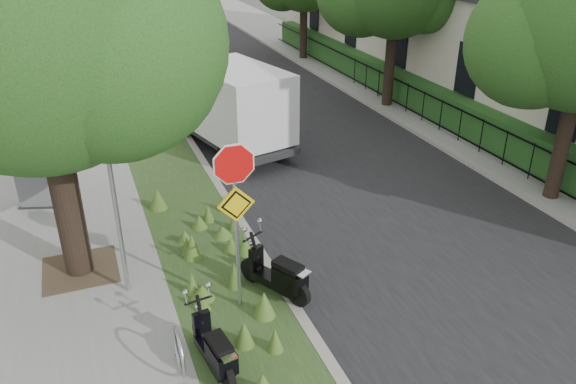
# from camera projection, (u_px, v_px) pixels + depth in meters

# --- Properties ---
(ground) EXTENTS (120.00, 120.00, 0.00)m
(ground) POSITION_uv_depth(u_px,v_px,m) (326.00, 313.00, 9.98)
(ground) COLOR #4C5147
(ground) RESTS_ON ground
(sidewalk_near) EXTENTS (3.50, 60.00, 0.12)m
(sidewalk_near) POSITION_uv_depth(u_px,v_px,m) (60.00, 147.00, 16.94)
(sidewalk_near) COLOR gray
(sidewalk_near) RESTS_ON ground
(verge) EXTENTS (2.00, 60.00, 0.12)m
(verge) POSITION_uv_depth(u_px,v_px,m) (152.00, 135.00, 17.83)
(verge) COLOR #26421C
(verge) RESTS_ON ground
(kerb_near) EXTENTS (0.20, 60.00, 0.13)m
(kerb_near) POSITION_uv_depth(u_px,v_px,m) (183.00, 131.00, 18.15)
(kerb_near) COLOR #9E9991
(kerb_near) RESTS_ON ground
(road) EXTENTS (7.00, 60.00, 0.01)m
(road) POSITION_uv_depth(u_px,v_px,m) (284.00, 120.00, 19.30)
(road) COLOR black
(road) RESTS_ON ground
(kerb_far) EXTENTS (0.20, 60.00, 0.13)m
(kerb_far) POSITION_uv_depth(u_px,v_px,m) (374.00, 107.00, 20.40)
(kerb_far) COLOR #9E9991
(kerb_far) RESTS_ON ground
(footpath_far) EXTENTS (3.20, 60.00, 0.12)m
(footpath_far) POSITION_uv_depth(u_px,v_px,m) (414.00, 102.00, 20.95)
(footpath_far) COLOR gray
(footpath_far) RESTS_ON ground
(street_tree_main) EXTENTS (6.21, 5.54, 7.66)m
(street_tree_main) POSITION_uv_depth(u_px,v_px,m) (27.00, 24.00, 8.92)
(street_tree_main) COLOR black
(street_tree_main) RESTS_ON ground
(bare_post) EXTENTS (0.08, 0.08, 4.00)m
(bare_post) POSITION_uv_depth(u_px,v_px,m) (114.00, 193.00, 9.51)
(bare_post) COLOR #A5A8AD
(bare_post) RESTS_ON ground
(bike_hoop) EXTENTS (0.06, 0.78, 0.77)m
(bike_hoop) POSITION_uv_depth(u_px,v_px,m) (179.00, 351.00, 8.39)
(bike_hoop) COLOR #A5A8AD
(bike_hoop) RESTS_ON ground
(sign_assembly) EXTENTS (0.94, 0.08, 3.22)m
(sign_assembly) POSITION_uv_depth(u_px,v_px,m) (235.00, 195.00, 8.98)
(sign_assembly) COLOR #A5A8AD
(sign_assembly) RESTS_ON ground
(fence_far) EXTENTS (0.04, 24.00, 1.00)m
(fence_far) POSITION_uv_depth(u_px,v_px,m) (392.00, 89.00, 20.36)
(fence_far) COLOR black
(fence_far) RESTS_ON ground
(hedge_far) EXTENTS (1.00, 24.00, 1.10)m
(hedge_far) POSITION_uv_depth(u_px,v_px,m) (409.00, 87.00, 20.58)
(hedge_far) COLOR #1D4B1A
(hedge_far) RESTS_ON footpath_far
(scooter_near) EXTENTS (0.91, 1.47, 0.77)m
(scooter_near) POSITION_uv_depth(u_px,v_px,m) (282.00, 279.00, 10.05)
(scooter_near) COLOR black
(scooter_near) RESTS_ON ground
(scooter_far) EXTENTS (0.45, 1.50, 0.72)m
(scooter_far) POSITION_uv_depth(u_px,v_px,m) (217.00, 354.00, 8.37)
(scooter_far) COLOR black
(scooter_far) RESTS_ON ground
(box_truck) EXTENTS (2.93, 5.08, 2.16)m
(box_truck) POSITION_uv_depth(u_px,v_px,m) (230.00, 103.00, 16.39)
(box_truck) COLOR #262628
(box_truck) RESTS_ON ground
(utility_cabinet) EXTENTS (0.94, 0.76, 1.08)m
(utility_cabinet) POSITION_uv_depth(u_px,v_px,m) (35.00, 184.00, 13.24)
(utility_cabinet) COLOR #262628
(utility_cabinet) RESTS_ON ground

